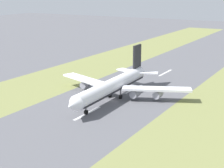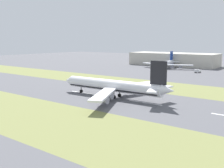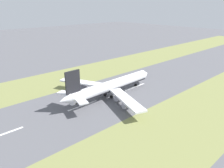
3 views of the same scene
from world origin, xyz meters
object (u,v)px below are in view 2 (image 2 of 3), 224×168
at_px(airplane_parked_apron, 164,64).
at_px(airplane_main_jet, 115,86).
at_px(terminal_building, 173,59).
at_px(service_truck, 197,71).

bearing_deg(airplane_parked_apron, airplane_main_jet, -164.61).
height_order(airplane_main_jet, terminal_building, airplane_main_jet).
bearing_deg(airplane_main_jet, service_truck, 0.28).
distance_m(airplane_main_jet, terminal_building, 189.95).
bearing_deg(airplane_main_jet, terminal_building, 14.53).
relative_size(airplane_main_jet, terminal_building, 0.67).
bearing_deg(terminal_building, service_truck, -138.73).
distance_m(airplane_parked_apron, service_truck, 39.57).
relative_size(airplane_main_jet, airplane_parked_apron, 1.14).
xyz_separation_m(airplane_main_jet, terminal_building, (183.88, 47.65, 1.33)).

